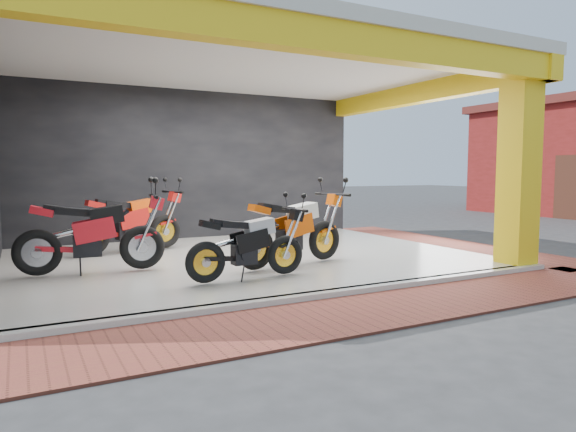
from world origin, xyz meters
TOP-DOWN VIEW (x-y plane):
  - ground at (0.00, 0.00)m, footprint 80.00×80.00m
  - showroom_floor at (0.00, 2.00)m, footprint 8.00×6.00m
  - showroom_ceiling at (0.00, 2.00)m, footprint 8.40×6.40m
  - back_wall at (0.00, 5.10)m, footprint 8.20×0.20m
  - corner_column at (3.75, -0.75)m, footprint 0.50×0.50m
  - header_beam_front at (0.00, -1.00)m, footprint 8.40×0.30m
  - header_beam_right at (4.00, 2.00)m, footprint 0.30×6.40m
  - floor_kerb at (0.00, -1.02)m, footprint 8.00×0.20m
  - paver_front at (0.00, -1.80)m, footprint 9.00×1.40m
  - paver_right at (4.80, 2.00)m, footprint 1.40×7.00m
  - moto_hero at (0.97, 0.90)m, footprint 2.38×1.28m
  - moto_row_a at (-0.20, 0.12)m, footprint 1.95×0.78m
  - moto_row_b at (-1.99, 1.49)m, footprint 2.37×1.11m
  - moto_row_c at (-1.12, 3.53)m, footprint 2.36×1.31m

SIDE VIEW (x-z plane):
  - ground at x=0.00m, z-range 0.00..0.00m
  - paver_front at x=0.00m, z-range 0.00..0.03m
  - paver_right at x=4.80m, z-range 0.00..0.03m
  - showroom_floor at x=0.00m, z-range 0.00..0.10m
  - floor_kerb at x=0.00m, z-range 0.00..0.10m
  - moto_row_a at x=-0.20m, z-range 0.10..1.28m
  - moto_row_c at x=-1.12m, z-range 0.10..1.46m
  - moto_hero at x=0.97m, z-range 0.10..1.48m
  - moto_row_b at x=-1.99m, z-range 0.10..1.49m
  - back_wall at x=0.00m, z-range 0.00..3.50m
  - corner_column at x=3.75m, z-range 0.00..3.50m
  - header_beam_front at x=0.00m, z-range 3.10..3.50m
  - header_beam_right at x=4.00m, z-range 3.10..3.50m
  - showroom_ceiling at x=0.00m, z-range 3.50..3.70m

